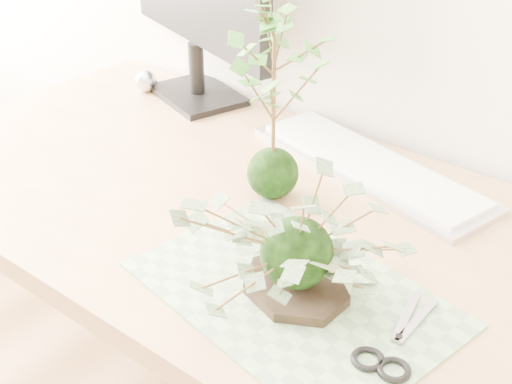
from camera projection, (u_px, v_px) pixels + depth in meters
desk at (298, 271)px, 1.19m from camera, size 1.60×0.70×0.74m
cutting_mat at (293, 293)px, 1.00m from camera, size 0.48×0.36×0.00m
stone_dish at (295, 287)px, 1.00m from camera, size 0.22×0.22×0.01m
ivy_kokedama at (298, 223)px, 0.94m from camera, size 0.30×0.30×0.20m
maple_kokedama at (274, 52)px, 1.10m from camera, size 0.24×0.24×0.37m
keyboard at (370, 166)px, 1.31m from camera, size 0.52×0.26×0.02m
foil_ball at (146, 81)px, 1.62m from camera, size 0.05×0.05×0.05m
scissors at (386, 352)px, 0.89m from camera, size 0.08×0.18×0.01m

